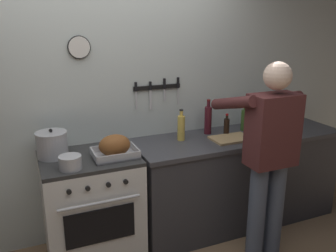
# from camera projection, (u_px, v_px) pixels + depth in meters

# --- Properties ---
(wall_back) EXTENTS (6.00, 0.13, 2.60)m
(wall_back) POSITION_uv_depth(u_px,v_px,m) (103.00, 96.00, 3.15)
(wall_back) COLOR silver
(wall_back) RESTS_ON ground
(counter_block) EXTENTS (2.03, 0.65, 0.90)m
(counter_block) POSITION_uv_depth(u_px,v_px,m) (236.00, 178.00, 3.53)
(counter_block) COLOR #38383D
(counter_block) RESTS_ON ground
(stove) EXTENTS (0.76, 0.67, 0.90)m
(stove) POSITION_uv_depth(u_px,v_px,m) (92.00, 207.00, 2.99)
(stove) COLOR white
(stove) RESTS_ON ground
(person_cook) EXTENTS (0.51, 0.63, 1.66)m
(person_cook) POSITION_uv_depth(u_px,v_px,m) (269.00, 152.00, 2.81)
(person_cook) COLOR #4C566B
(person_cook) RESTS_ON ground
(roasting_pan) EXTENTS (0.35, 0.26, 0.18)m
(roasting_pan) POSITION_uv_depth(u_px,v_px,m) (115.00, 147.00, 2.83)
(roasting_pan) COLOR #B7B7BC
(roasting_pan) RESTS_ON stove
(stock_pot) EXTENTS (0.25, 0.25, 0.23)m
(stock_pot) POSITION_uv_depth(u_px,v_px,m) (52.00, 145.00, 2.83)
(stock_pot) COLOR #B7B7BC
(stock_pot) RESTS_ON stove
(saucepan) EXTENTS (0.16, 0.16, 0.10)m
(saucepan) POSITION_uv_depth(u_px,v_px,m) (70.00, 162.00, 2.61)
(saucepan) COLOR #B7B7BC
(saucepan) RESTS_ON stove
(cutting_board) EXTENTS (0.36, 0.24, 0.02)m
(cutting_board) POSITION_uv_depth(u_px,v_px,m) (231.00, 139.00, 3.26)
(cutting_board) COLOR tan
(cutting_board) RESTS_ON counter_block
(bottle_vinegar) EXTENTS (0.06, 0.06, 0.24)m
(bottle_vinegar) POSITION_uv_depth(u_px,v_px,m) (261.00, 120.00, 3.51)
(bottle_vinegar) COLOR #997F4C
(bottle_vinegar) RESTS_ON counter_block
(bottle_olive_oil) EXTENTS (0.07, 0.07, 0.26)m
(bottle_olive_oil) POSITION_uv_depth(u_px,v_px,m) (245.00, 119.00, 3.50)
(bottle_olive_oil) COLOR #385623
(bottle_olive_oil) RESTS_ON counter_block
(bottle_soy_sauce) EXTENTS (0.05, 0.05, 0.21)m
(bottle_soy_sauce) POSITION_uv_depth(u_px,v_px,m) (227.00, 126.00, 3.36)
(bottle_soy_sauce) COLOR black
(bottle_soy_sauce) RESTS_ON counter_block
(bottle_cooking_oil) EXTENTS (0.07, 0.07, 0.29)m
(bottle_cooking_oil) POSITION_uv_depth(u_px,v_px,m) (181.00, 127.00, 3.21)
(bottle_cooking_oil) COLOR gold
(bottle_cooking_oil) RESTS_ON counter_block
(bottle_wine_red) EXTENTS (0.07, 0.07, 0.33)m
(bottle_wine_red) POSITION_uv_depth(u_px,v_px,m) (208.00, 119.00, 3.39)
(bottle_wine_red) COLOR #47141E
(bottle_wine_red) RESTS_ON counter_block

